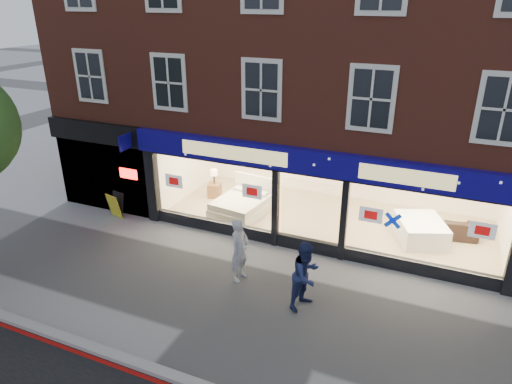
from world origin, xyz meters
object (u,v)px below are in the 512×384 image
Objects in this scene: display_bed at (242,204)px; sofa at (442,226)px; pedestrian_grey at (240,250)px; pedestrian_blue at (306,275)px; mattress_stack at (420,230)px; a_board at (116,205)px.

display_bed is 1.03× the size of sofa.
pedestrian_grey reaches higher than pedestrian_blue.
mattress_stack is 1.14× the size of pedestrian_grey.
pedestrian_blue is at bearing -94.50° from pedestrian_grey.
sofa is at bearing 28.15° from a_board.
a_board is 5.94m from pedestrian_grey.
pedestrian_blue is (-2.35, -4.51, 0.46)m from mattress_stack.
sofa is at bearing -38.78° from pedestrian_grey.
a_board is 0.49× the size of pedestrian_grey.
a_board is at bearing 80.43° from pedestrian_grey.
a_board is at bearing 5.20° from sofa.
display_bed is 1.23× the size of pedestrian_grey.
mattress_stack is 0.96× the size of sofa.
mattress_stack is at bearing 25.88° from a_board.
a_board is 7.98m from pedestrian_blue.
display_bed is at bearing -1.06° from sofa.
pedestrian_grey reaches higher than display_bed.
display_bed is at bearing 37.53° from a_board.
pedestrian_blue reaches higher than sofa.
pedestrian_grey is at bearing -58.42° from display_bed.
display_bed is 2.51× the size of a_board.
display_bed is 4.44m from a_board.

